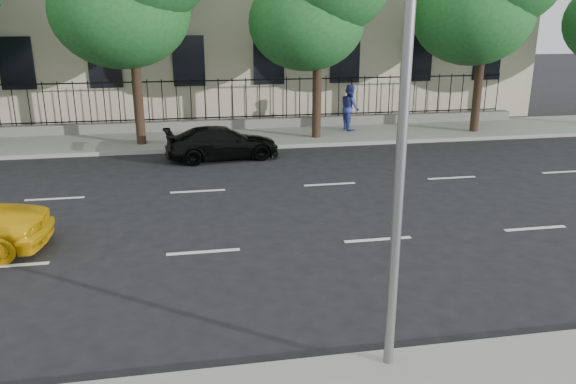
# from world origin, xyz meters

# --- Properties ---
(ground) EXTENTS (120.00, 120.00, 0.00)m
(ground) POSITION_xyz_m (0.00, 0.00, 0.00)
(ground) COLOR black
(ground) RESTS_ON ground
(far_sidewalk) EXTENTS (60.00, 4.00, 0.15)m
(far_sidewalk) POSITION_xyz_m (0.00, 14.00, 0.07)
(far_sidewalk) COLOR gray
(far_sidewalk) RESTS_ON ground
(lane_markings) EXTENTS (49.60, 4.62, 0.01)m
(lane_markings) POSITION_xyz_m (0.00, 4.75, 0.01)
(lane_markings) COLOR silver
(lane_markings) RESTS_ON ground
(iron_fence) EXTENTS (30.00, 0.50, 2.20)m
(iron_fence) POSITION_xyz_m (0.00, 15.70, 0.65)
(iron_fence) COLOR slate
(iron_fence) RESTS_ON far_sidewalk
(street_light) EXTENTS (0.25, 3.32, 8.05)m
(street_light) POSITION_xyz_m (2.50, -1.77, 5.15)
(street_light) COLOR slate
(street_light) RESTS_ON near_sidewalk
(black_sedan) EXTENTS (4.21, 2.14, 1.17)m
(black_sedan) POSITION_xyz_m (0.99, 10.79, 0.59)
(black_sedan) COLOR black
(black_sedan) RESTS_ON ground
(pedestrian_far) EXTENTS (0.81, 1.00, 1.96)m
(pedestrian_far) POSITION_xyz_m (6.77, 14.42, 1.13)
(pedestrian_far) COLOR navy
(pedestrian_far) RESTS_ON far_sidewalk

